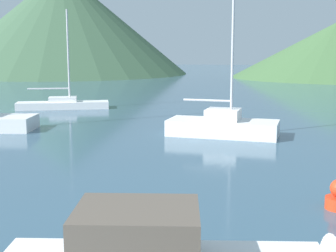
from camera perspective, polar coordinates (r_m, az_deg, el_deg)
The scene contains 4 objects.
sailboat_inner at distance 32.44m, azimuth -12.68°, elevation 2.69°, with size 6.25×3.22×6.58m.
sailboat_middle at distance 21.86m, azimuth 6.71°, elevation 0.23°, with size 5.30×2.74×11.14m.
hill_central at distance 79.71m, azimuth -12.66°, elevation 12.20°, with size 40.26×40.26×16.51m.
hill_east at distance 70.77m, azimuth 19.78°, elevation 8.71°, with size 29.29×29.29×7.74m.
Camera 1 is at (3.09, -2.75, 3.99)m, focal length 50.00 mm.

